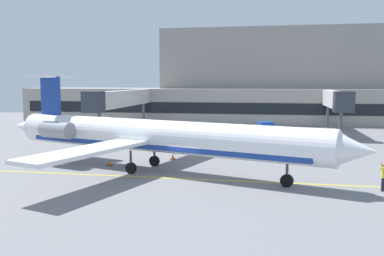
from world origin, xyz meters
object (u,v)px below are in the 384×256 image
object	(u,v)px
regional_jet	(152,136)
fuel_tank	(94,123)
pushback_tractor	(267,133)
marshaller	(384,176)
belt_loader	(146,129)

from	to	relation	value
regional_jet	fuel_tank	xyz separation A→B (m)	(-16.08, 24.88, -1.64)
pushback_tractor	marshaller	distance (m)	24.00
pushback_tractor	marshaller	size ratio (longest dim) A/B	2.22
pushback_tractor	fuel_tank	bearing A→B (deg)	167.23
belt_loader	fuel_tank	size ratio (longest dim) A/B	0.53
regional_jet	fuel_tank	distance (m)	29.67
marshaller	belt_loader	bearing A→B (deg)	134.03
regional_jet	belt_loader	bearing A→B (deg)	108.07
regional_jet	marshaller	world-z (taller)	regional_jet
pushback_tractor	belt_loader	xyz separation A→B (m)	(-16.44, 2.59, -0.21)
pushback_tractor	regional_jet	bearing A→B (deg)	-116.08
regional_jet	belt_loader	xyz separation A→B (m)	(-7.08, 21.71, -2.05)
belt_loader	fuel_tank	world-z (taller)	fuel_tank
regional_jet	pushback_tractor	world-z (taller)	regional_jet
pushback_tractor	fuel_tank	size ratio (longest dim) A/B	0.67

